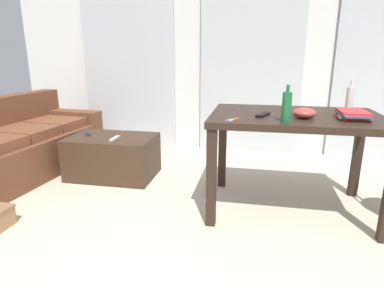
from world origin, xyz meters
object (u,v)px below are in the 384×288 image
coffee_table (113,156)px  tv_remote_primary (88,133)px  bowl (304,113)px  book_stack (353,115)px  bottle_far (350,98)px  tv_remote_secondary (115,138)px  bottle_near (287,107)px  couch (19,145)px  tv_remote_on_table (263,115)px  craft_table (295,128)px  scissors (234,119)px

coffee_table → tv_remote_primary: tv_remote_primary is taller
bowl → book_stack: (0.34, 0.04, -0.01)m
bottle_far → tv_remote_secondary: 2.15m
bottle_near → bottle_far: bottle_near is taller
coffee_table → tv_remote_secondary: (0.08, -0.09, 0.22)m
bottle_near → tv_remote_primary: 2.13m
couch → bottle_far: bearing=-1.5°
tv_remote_on_table → tv_remote_secondary: bearing=-175.0°
craft_table → tv_remote_primary: size_ratio=7.54×
craft_table → bowl: size_ratio=7.91×
tv_remote_secondary → tv_remote_primary: bearing=160.2°
bottle_far → bowl: 0.57m
bottle_near → tv_remote_primary: (-1.93, 0.78, -0.46)m
bottle_near → scissors: (-0.35, 0.02, -0.10)m
book_stack → scissors: (-0.83, -0.20, -0.03)m
coffee_table → bowl: bowl is taller
coffee_table → craft_table: (1.74, -0.42, 0.48)m
tv_remote_secondary → scissors: bearing=-26.8°
couch → tv_remote_secondary: 1.11m
bowl → book_stack: bearing=7.3°
book_stack → coffee_table: bearing=166.1°
craft_table → bottle_far: (0.44, 0.25, 0.21)m
coffee_table → bottle_near: (1.64, -0.74, 0.69)m
craft_table → bowl: (0.04, -0.15, 0.14)m
tv_remote_primary → tv_remote_secondary: bearing=-52.9°
book_stack → scissors: bearing=-166.8°
bottle_near → tv_remote_primary: bottle_near is taller
coffee_table → scissors: (1.28, -0.72, 0.59)m
coffee_table → bottle_near: bearing=-24.3°
bottle_near → bowl: bottle_near is taller
craft_table → bottle_far: 0.55m
book_stack → tv_remote_secondary: bearing=168.1°
coffee_table → book_stack: (2.12, -0.52, 0.61)m
tv_remote_on_table → bottle_near: bearing=-30.5°
couch → scissors: scissors is taller
bottle_near → couch: bearing=166.2°
coffee_table → couch: bearing=-175.4°
bottle_near → coffee_table: bearing=155.7°
craft_table → tv_remote_secondary: craft_table is taller
craft_table → book_stack: bearing=-15.5°
bottle_far → tv_remote_secondary: (-2.10, 0.08, -0.46)m
bowl → book_stack: bowl is taller
coffee_table → tv_remote_primary: 0.37m
craft_table → tv_remote_on_table: bearing=-153.7°
couch → bottle_far: 3.26m
coffee_table → scissors: size_ratio=7.10×
bottle_far → book_stack: (-0.06, -0.35, -0.07)m
couch → tv_remote_primary: couch is taller
coffee_table → bottle_far: 2.29m
scissors → coffee_table: bearing=150.8°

